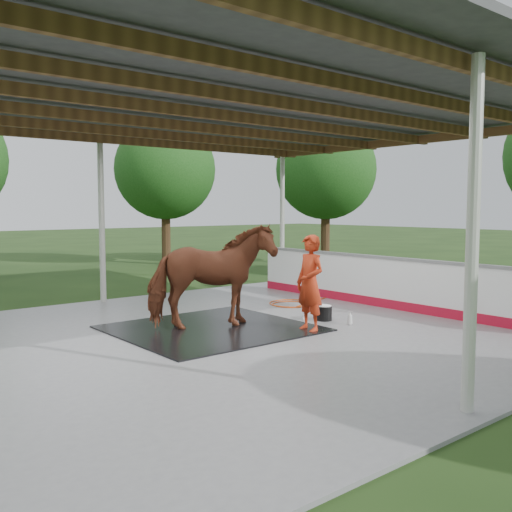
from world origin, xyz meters
TOP-DOWN VIEW (x-y plane):
  - ground at (0.00, 0.00)m, footprint 100.00×100.00m
  - concrete_slab at (0.00, 0.00)m, footprint 12.00×10.00m
  - pavilion_structure at (0.00, -0.00)m, footprint 12.60×10.60m
  - dasher_board at (4.60, 0.00)m, footprint 0.16×8.00m
  - tree_belt at (0.30, 0.90)m, footprint 28.00×28.00m
  - rubber_mat at (0.26, 0.59)m, footprint 3.37×3.16m
  - horse at (0.26, 0.59)m, footprint 2.48×1.71m
  - handler at (1.55, -0.67)m, footprint 0.47×0.67m
  - wash_bucket at (2.46, -0.15)m, footprint 0.32×0.32m
  - soap_bottle_a at (2.52, -0.78)m, footprint 0.12×0.12m
  - soap_bottle_b at (2.18, 0.11)m, footprint 0.10×0.10m
  - hose_coil at (3.25, 1.64)m, footprint 1.75×1.06m

SIDE VIEW (x-z plane):
  - ground at x=0.00m, z-range 0.00..0.00m
  - concrete_slab at x=0.00m, z-range 0.00..0.05m
  - hose_coil at x=3.25m, z-range 0.05..0.07m
  - rubber_mat at x=0.26m, z-range 0.05..0.08m
  - soap_bottle_b at x=2.18m, z-range 0.05..0.21m
  - soap_bottle_a at x=2.52m, z-range 0.05..0.32m
  - wash_bucket at x=2.46m, z-range 0.05..0.35m
  - dasher_board at x=4.60m, z-range 0.02..1.17m
  - handler at x=1.55m, z-range 0.05..1.80m
  - horse at x=0.26m, z-range 0.08..1.99m
  - tree_belt at x=0.30m, z-range 0.89..6.69m
  - pavilion_structure at x=0.00m, z-range 1.94..5.99m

